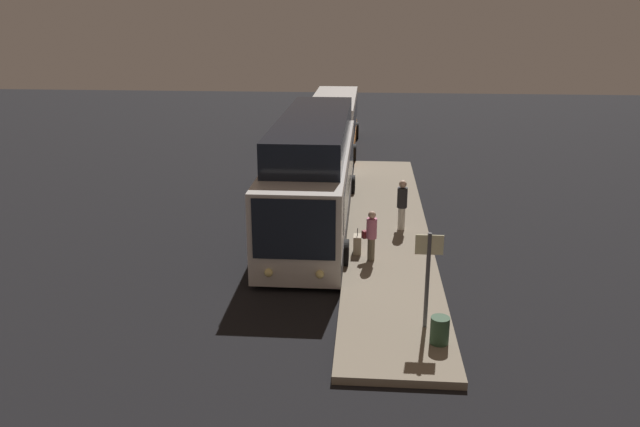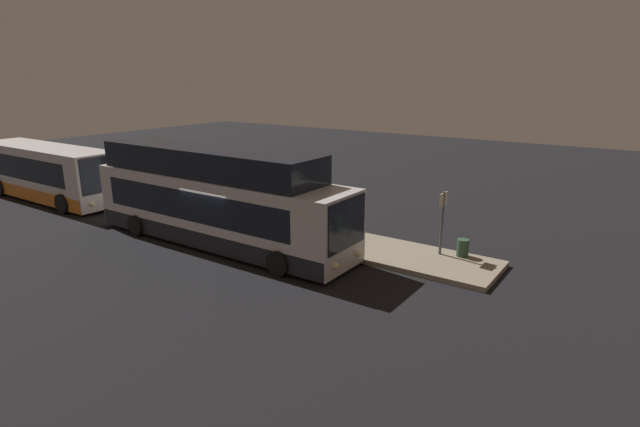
# 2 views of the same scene
# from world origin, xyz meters

# --- Properties ---
(ground) EXTENTS (80.00, 80.00, 0.00)m
(ground) POSITION_xyz_m (0.00, 0.00, 0.00)
(ground) COLOR black
(platform) EXTENTS (20.00, 2.84, 0.19)m
(platform) POSITION_xyz_m (0.00, 3.02, 0.10)
(platform) COLOR gray
(platform) RESTS_ON ground
(bus_lead) EXTENTS (12.28, 2.90, 3.94)m
(bus_lead) POSITION_xyz_m (-0.62, 0.29, 1.73)
(bus_lead) COLOR silver
(bus_lead) RESTS_ON ground
(bus_second) EXTENTS (10.43, 2.72, 2.97)m
(bus_second) POSITION_xyz_m (-13.83, 0.29, 1.47)
(bus_second) COLOR silver
(bus_second) RESTS_ON ground
(passenger_boarding) EXTENTS (0.57, 0.53, 1.59)m
(passenger_boarding) POSITION_xyz_m (3.42, 2.41, 1.06)
(passenger_boarding) COLOR #6B604C
(passenger_boarding) RESTS_ON platform
(passenger_waiting) EXTENTS (0.54, 0.37, 1.79)m
(passenger_waiting) POSITION_xyz_m (0.48, 3.48, 1.17)
(passenger_waiting) COLOR silver
(passenger_waiting) RESTS_ON platform
(suitcase) EXTENTS (0.45, 0.25, 0.83)m
(suitcase) POSITION_xyz_m (2.86, 1.99, 0.48)
(suitcase) COLOR beige
(suitcase) RESTS_ON platform
(sign_post) EXTENTS (0.10, 0.66, 2.43)m
(sign_post) POSITION_xyz_m (7.62, 3.74, 1.72)
(sign_post) COLOR #4C4C51
(sign_post) RESTS_ON platform
(trash_bin) EXTENTS (0.44, 0.44, 0.65)m
(trash_bin) POSITION_xyz_m (8.39, 4.00, 0.52)
(trash_bin) COLOR #2D4C33
(trash_bin) RESTS_ON platform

